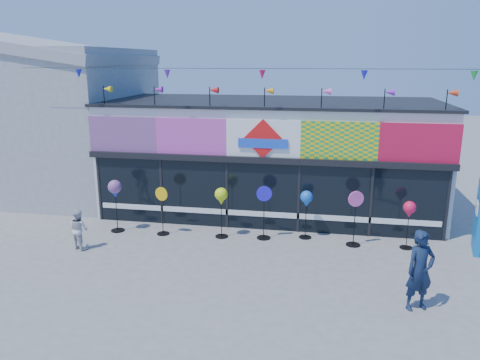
% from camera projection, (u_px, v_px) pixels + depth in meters
% --- Properties ---
extents(ground, '(80.00, 80.00, 0.00)m').
position_uv_depth(ground, '(245.00, 273.00, 12.56)').
color(ground, slate).
rests_on(ground, ground).
extents(kite_shop, '(16.00, 5.70, 5.31)m').
position_uv_depth(kite_shop, '(271.00, 155.00, 17.71)').
color(kite_shop, white).
rests_on(kite_shop, ground).
extents(neighbour_building, '(8.18, 7.20, 6.87)m').
position_uv_depth(neighbour_building, '(44.00, 116.00, 20.13)').
color(neighbour_building, '#A7A9AC').
rests_on(neighbour_building, ground).
extents(blue_sign, '(0.38, 1.08, 2.15)m').
position_uv_depth(blue_sign, '(479.00, 217.00, 13.76)').
color(blue_sign, '#0C66BA').
rests_on(blue_sign, ground).
extents(spinner_0, '(0.44, 0.44, 1.76)m').
position_uv_depth(spinner_0, '(115.00, 190.00, 15.30)').
color(spinner_0, black).
rests_on(spinner_0, ground).
extents(spinner_1, '(0.44, 0.41, 1.60)m').
position_uv_depth(spinner_1, '(162.00, 210.00, 15.16)').
color(spinner_1, black).
rests_on(spinner_1, ground).
extents(spinner_2, '(0.42, 0.42, 1.64)m').
position_uv_depth(spinner_2, '(221.00, 198.00, 14.80)').
color(spinner_2, black).
rests_on(spinner_2, ground).
extents(spinner_3, '(0.48, 0.44, 1.73)m').
position_uv_depth(spinner_3, '(264.00, 211.00, 14.78)').
color(spinner_3, black).
rests_on(spinner_3, ground).
extents(spinner_4, '(0.40, 0.40, 1.57)m').
position_uv_depth(spinner_4, '(306.00, 200.00, 14.74)').
color(spinner_4, black).
rests_on(spinner_4, ground).
extents(spinner_5, '(0.47, 0.44, 1.74)m').
position_uv_depth(spinner_5, '(355.00, 217.00, 14.22)').
color(spinner_5, black).
rests_on(spinner_5, ground).
extents(spinner_6, '(0.38, 0.38, 1.49)m').
position_uv_depth(spinner_6, '(409.00, 211.00, 13.93)').
color(spinner_6, black).
rests_on(spinner_6, ground).
extents(adult_man, '(0.81, 0.69, 1.89)m').
position_uv_depth(adult_man, '(420.00, 271.00, 10.54)').
color(adult_man, '#13203C').
rests_on(adult_man, ground).
extents(child, '(0.69, 0.56, 1.23)m').
position_uv_depth(child, '(79.00, 229.00, 14.06)').
color(child, silver).
rests_on(child, ground).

